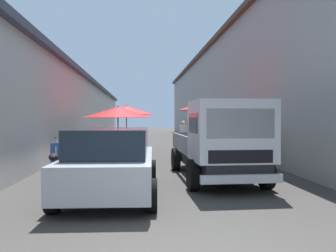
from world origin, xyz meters
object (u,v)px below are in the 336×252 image
Objects in this scene: vendor_by_crates at (241,141)px; hatchback_car at (112,162)px; fruit_stall_near_right at (209,116)px; fruit_stall_mid_lane at (118,117)px; fruit_stall_near_left at (127,114)px; vendor_in_shade at (183,134)px; delivery_truck at (222,143)px; parked_scooter at (55,162)px.

hatchback_car is at bearing 131.28° from vendor_by_crates.
fruit_stall_near_right reaches higher than fruit_stall_mid_lane.
fruit_stall_near_left reaches higher than hatchback_car.
fruit_stall_near_left reaches higher than vendor_by_crates.
fruit_stall_near_right is 5.16m from vendor_in_shade.
fruit_stall_near_right is at bearing -33.65° from hatchback_car.
fruit_stall_near_left is at bearing 31.99° from vendor_by_crates.
fruit_stall_near_left is at bearing 17.54° from delivery_truck.
fruit_stall_mid_lane is at bearing -20.36° from parked_scooter.
fruit_stall_near_right is at bearing -177.19° from vendor_in_shade.
hatchback_car is 0.80× the size of delivery_truck.
vendor_by_crates is at bearing -27.17° from delivery_truck.
fruit_stall_near_left is (5.08, 3.11, 0.14)m from fruit_stall_near_right.
fruit_stall_near_right is 5.63m from hatchback_car.
delivery_truck is 4.62m from parked_scooter.
vendor_by_crates is (-6.28, -3.92, -0.96)m from fruit_stall_near_left.
vendor_by_crates is (3.41, -3.88, 0.19)m from hatchback_car.
hatchback_car reaches higher than parked_scooter.
fruit_stall_near_right is 1.42× the size of parked_scooter.
fruit_stall_mid_lane is 1.77× the size of vendor_in_shade.
fruit_stall_near_right is 0.48× the size of delivery_truck.
vendor_by_crates reaches higher than vendor_in_shade.
vendor_in_shade is at bearing -41.52° from fruit_stall_mid_lane.
hatchback_car is at bearing -179.76° from fruit_stall_near_left.
delivery_truck is at bearing -162.46° from fruit_stall_near_left.
fruit_stall_near_right is at bearing 34.15° from vendor_by_crates.
fruit_stall_mid_lane reaches higher than hatchback_car.
vendor_by_crates is at bearing -145.85° from fruit_stall_near_right.
parked_scooter is at bearing 167.12° from fruit_stall_near_left.
fruit_stall_mid_lane is 0.69× the size of hatchback_car.
vendor_in_shade is (9.70, -2.82, 0.15)m from hatchback_car.
parked_scooter is (1.16, 4.43, -0.59)m from delivery_truck.
fruit_stall_mid_lane is 1.63× the size of parked_scooter.
fruit_stall_near_left reaches higher than vendor_in_shade.
hatchback_car is 2.47× the size of vendor_by_crates.
delivery_truck is at bearing 179.11° from vendor_in_shade.
fruit_stall_near_left is at bearing 90.17° from vendor_in_shade.
fruit_stall_near_right reaches higher than vendor_by_crates.
delivery_truck is 8.62m from vendor_in_shade.
vendor_by_crates is (-1.20, -0.81, -0.81)m from fruit_stall_near_right.
fruit_stall_near_left is 9.07m from delivery_truck.
fruit_stall_near_right is 1.66m from vendor_by_crates.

